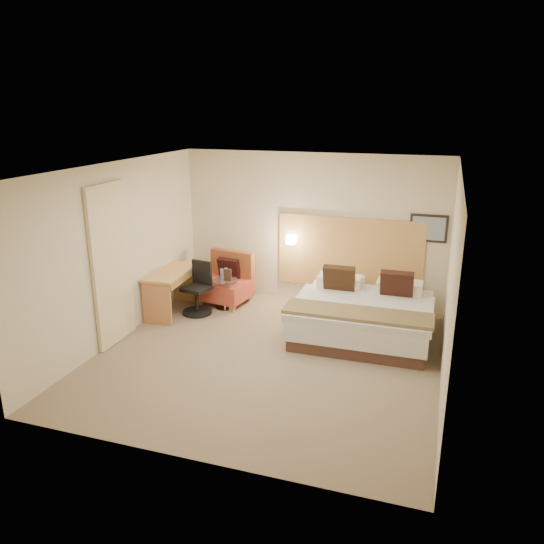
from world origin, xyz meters
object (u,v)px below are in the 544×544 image
(lounge_chair, at_px, (226,283))
(desk, at_px, (172,280))
(bed, at_px, (364,314))
(side_table, at_px, (225,293))
(desk_chair, at_px, (198,293))

(lounge_chair, relative_size, desk, 0.78)
(bed, distance_m, side_table, 2.53)
(side_table, height_order, desk, desk)
(desk_chair, bearing_deg, lounge_chair, 69.44)
(bed, relative_size, desk, 1.72)
(bed, xyz_separation_m, desk, (-3.30, -0.11, 0.26))
(side_table, relative_size, desk, 0.43)
(bed, distance_m, desk, 3.31)
(desk_chair, bearing_deg, side_table, 41.74)
(lounge_chair, relative_size, desk_chair, 1.07)
(desk, relative_size, desk_chair, 1.38)
(lounge_chair, bearing_deg, desk, -131.02)
(side_table, xyz_separation_m, desk_chair, (-0.36, -0.32, 0.07))
(lounge_chair, distance_m, side_table, 0.36)
(bed, height_order, desk, bed)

